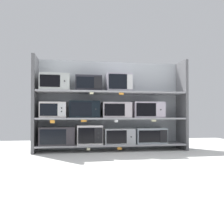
{
  "coord_description": "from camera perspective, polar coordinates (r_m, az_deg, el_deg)",
  "views": [
    {
      "loc": [
        -0.62,
        -4.02,
        0.6
      ],
      "look_at": [
        0.0,
        0.0,
        0.68
      ],
      "focal_mm": 37.3,
      "sensor_mm": 36.0,
      "label": 1
    }
  ],
  "objects": [
    {
      "name": "microwave_8",
      "position": [
        4.07,
        -13.72,
        6.99
      ],
      "size": [
        0.49,
        0.42,
        0.27
      ],
      "color": "#B6BBB7",
      "rests_on": "shelf_2"
    },
    {
      "name": "price_tag_5",
      "position": [
        4.03,
        10.23,
        -2.12
      ],
      "size": [
        0.08,
        0.0,
        0.03
      ],
      "primitive_type": "cube",
      "color": "beige"
    },
    {
      "name": "ground",
      "position": [
        3.14,
        2.84,
        -12.25
      ],
      "size": [
        6.55,
        6.0,
        0.02
      ],
      "primitive_type": "cube",
      "color": "silver"
    },
    {
      "name": "price_tag_4",
      "position": [
        3.87,
        1.05,
        -2.25
      ],
      "size": [
        0.06,
        0.0,
        0.04
      ],
      "primitive_type": "cube",
      "color": "white"
    },
    {
      "name": "microwave_0",
      "position": [
        4.04,
        -13.17,
        -5.72
      ],
      "size": [
        0.57,
        0.41,
        0.3
      ],
      "color": "#343035",
      "rests_on": "shelf_0"
    },
    {
      "name": "back_panel",
      "position": [
        4.3,
        -0.46,
        1.64
      ],
      "size": [
        2.75,
        0.04,
        1.61
      ],
      "primitive_type": "cube",
      "color": "#9EA3A8",
      "rests_on": "ground"
    },
    {
      "name": "microwave_5",
      "position": [
        4.02,
        -6.77,
        0.61
      ],
      "size": [
        0.5,
        0.42,
        0.28
      ],
      "color": "black",
      "rests_on": "shelf_1"
    },
    {
      "name": "price_tag_2",
      "position": [
        3.83,
        -14.41,
        -2.29
      ],
      "size": [
        0.07,
        0.0,
        0.05
      ],
      "primitive_type": "cube",
      "color": "orange"
    },
    {
      "name": "shelf_0",
      "position": [
        4.1,
        0.0,
        -8.0
      ],
      "size": [
        2.55,
        0.42,
        0.03
      ],
      "primitive_type": "cube",
      "color": "#99999E",
      "rests_on": "ground"
    },
    {
      "name": "price_tag_1",
      "position": [
        3.91,
        1.87,
        -8.93
      ],
      "size": [
        0.07,
        0.0,
        0.04
      ],
      "primitive_type": "cube",
      "color": "orange"
    },
    {
      "name": "microwave_3",
      "position": [
        4.24,
        9.24,
        -5.71
      ],
      "size": [
        0.54,
        0.37,
        0.27
      ],
      "color": "#99A5AD",
      "rests_on": "shelf_0"
    },
    {
      "name": "microwave_7",
      "position": [
        4.21,
        8.72,
        0.51
      ],
      "size": [
        0.55,
        0.37,
        0.28
      ],
      "color": "#BCB0C0",
      "rests_on": "shelf_1"
    },
    {
      "name": "microwave_2",
      "position": [
        4.1,
        1.64,
        -5.9
      ],
      "size": [
        0.52,
        0.41,
        0.27
      ],
      "color": "#9EA1A6",
      "rests_on": "shelf_0"
    },
    {
      "name": "price_tag_0",
      "position": [
        3.85,
        -5.79,
        -9.03
      ],
      "size": [
        0.06,
        0.0,
        0.04
      ],
      "primitive_type": "cube",
      "color": "beige"
    },
    {
      "name": "microwave_4",
      "position": [
        4.04,
        -14.15,
        0.48
      ],
      "size": [
        0.43,
        0.35,
        0.26
      ],
      "color": "silver",
      "rests_on": "shelf_1"
    },
    {
      "name": "microwave_10",
      "position": [
        4.13,
        1.63,
        7.11
      ],
      "size": [
        0.43,
        0.36,
        0.31
      ],
      "color": "#A49FAE",
      "rests_on": "shelf_2"
    },
    {
      "name": "upright_right",
      "position": [
        4.46,
        16.79,
        1.58
      ],
      "size": [
        0.05,
        0.42,
        1.61
      ],
      "primitive_type": "cube",
      "color": "#5B5B5E",
      "rests_on": "ground"
    },
    {
      "name": "price_tag_7",
      "position": [
        3.9,
        2.3,
        4.49
      ],
      "size": [
        0.08,
        0.0,
        0.04
      ],
      "primitive_type": "cube",
      "color": "orange"
    },
    {
      "name": "microwave_9",
      "position": [
        4.06,
        -5.82,
        6.89
      ],
      "size": [
        0.45,
        0.34,
        0.26
      ],
      "color": "#2A2932",
      "rests_on": "shelf_2"
    },
    {
      "name": "shelf_2",
      "position": [
        4.09,
        0.0,
        4.77
      ],
      "size": [
        2.55,
        0.42,
        0.03
      ],
      "primitive_type": "cube",
      "color": "#99999E"
    },
    {
      "name": "microwave_1",
      "position": [
        4.03,
        -5.52,
        -5.56
      ],
      "size": [
        0.43,
        0.4,
        0.33
      ],
      "color": "silver",
      "rests_on": "shelf_0"
    },
    {
      "name": "price_tag_6",
      "position": [
        3.84,
        -5.02,
        4.62
      ],
      "size": [
        0.06,
        0.0,
        0.03
      ],
      "primitive_type": "cube",
      "color": "beige"
    },
    {
      "name": "upright_left",
      "position": [
        4.08,
        -18.4,
        1.84
      ],
      "size": [
        0.05,
        0.42,
        1.61
      ],
      "primitive_type": "cube",
      "color": "#5B5B5E",
      "rests_on": "ground"
    },
    {
      "name": "shelf_1",
      "position": [
        4.07,
        0.0,
        -1.62
      ],
      "size": [
        2.55,
        0.42,
        0.03
      ],
      "primitive_type": "cube",
      "color": "#99999E"
    },
    {
      "name": "price_tag_3",
      "position": [
        3.81,
        -6.92,
        -2.18
      ],
      "size": [
        0.09,
        0.0,
        0.03
      ],
      "primitive_type": "cube",
      "color": "orange"
    },
    {
      "name": "microwave_6",
      "position": [
        4.08,
        1.01,
        0.46
      ],
      "size": [
        0.5,
        0.39,
        0.27
      ],
      "color": "#BEB4BB",
      "rests_on": "shelf_1"
    }
  ]
}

